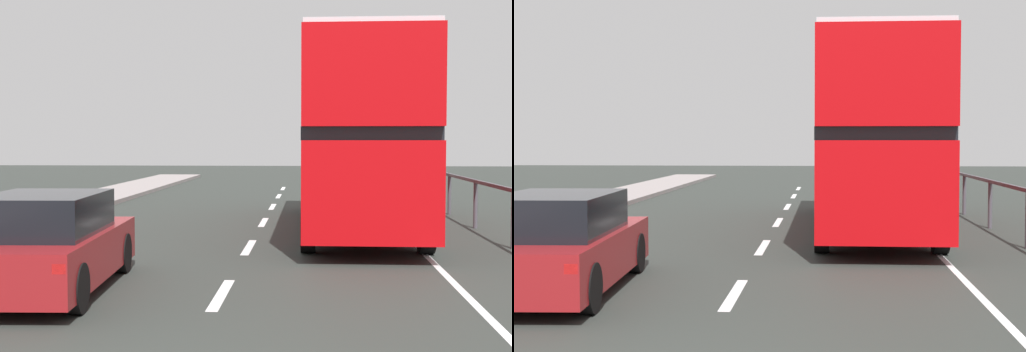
# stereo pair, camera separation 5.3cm
# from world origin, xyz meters

# --- Properties ---
(lane_paint_markings) EXTENTS (3.54, 46.00, 0.01)m
(lane_paint_markings) POSITION_xyz_m (2.09, 8.69, 0.00)
(lane_paint_markings) COLOR silver
(lane_paint_markings) RESTS_ON ground
(double_decker_bus_red) EXTENTS (2.55, 11.15, 4.25)m
(double_decker_bus_red) POSITION_xyz_m (2.29, 13.90, 2.28)
(double_decker_bus_red) COLOR red
(double_decker_bus_red) RESTS_ON ground
(hatchback_car_near) EXTENTS (1.96, 4.45, 1.40)m
(hatchback_car_near) POSITION_xyz_m (-2.51, 5.90, 0.67)
(hatchback_car_near) COLOR maroon
(hatchback_car_near) RESTS_ON ground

